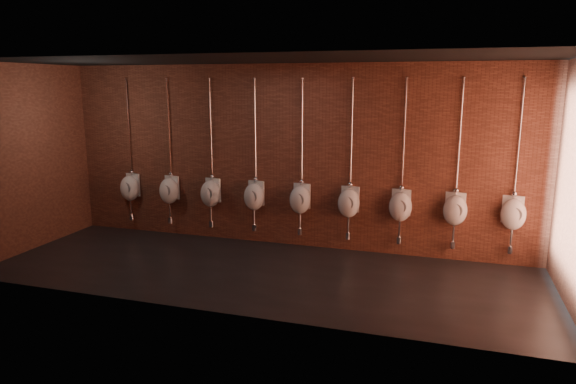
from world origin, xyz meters
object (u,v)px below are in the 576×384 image
Objects in this scene: urinal_0 at (130,187)px; urinal_6 at (400,206)px; urinal_4 at (300,199)px; urinal_7 at (455,209)px; urinal_3 at (254,196)px; urinal_8 at (513,213)px; urinal_5 at (349,202)px; urinal_2 at (211,193)px; urinal_1 at (169,190)px.

urinal_6 is at bearing 0.00° from urinal_0.
urinal_0 and urinal_4 have the same top height.
urinal_6 and urinal_7 have the same top height.
urinal_3 is 1.00× the size of urinal_7.
urinal_0 is at bearing 180.00° from urinal_8.
urinal_7 is (3.44, 0.00, 0.00)m from urinal_3.
urinal_5 is at bearing 180.00° from urinal_8.
urinal_4 is at bearing 180.00° from urinal_7.
urinal_4 and urinal_8 have the same top height.
urinal_7 is at bearing 0.00° from urinal_2.
urinal_5 is at bearing 0.00° from urinal_3.
urinal_5 is (0.86, 0.00, 0.00)m from urinal_4.
urinal_8 is at bearing 0.00° from urinal_1.
urinal_1 is at bearing 180.00° from urinal_2.
urinal_5 and urinal_7 have the same top height.
urinal_1 and urinal_4 have the same top height.
urinal_4 is 1.00× the size of urinal_6.
urinal_0 and urinal_1 have the same top height.
urinal_5 is at bearing 180.00° from urinal_6.
urinal_0 and urinal_6 have the same top height.
urinal_3 is (2.58, 0.00, 0.00)m from urinal_0.
urinal_0 is 1.72m from urinal_2.
urinal_3 is at bearing 180.00° from urinal_7.
urinal_4 is at bearing 180.00° from urinal_5.
urinal_4 is at bearing 180.00° from urinal_6.
urinal_6 is 1.00× the size of urinal_7.
urinal_5 and urinal_6 have the same top height.
urinal_4 is 1.00× the size of urinal_8.
urinal_8 is (2.58, 0.00, 0.00)m from urinal_5.
urinal_5 is 1.72m from urinal_7.
urinal_3 is at bearing 0.00° from urinal_2.
urinal_1 is at bearing 180.00° from urinal_3.
urinal_0 is at bearing 180.00° from urinal_7.
urinal_6 is at bearing 0.00° from urinal_3.
urinal_4 and urinal_5 have the same top height.
urinal_5 is 2.58m from urinal_8.
urinal_1 is at bearing 180.00° from urinal_4.
urinal_0 and urinal_7 have the same top height.
urinal_5 is (2.58, 0.00, 0.00)m from urinal_2.
urinal_6 is (4.30, 0.00, 0.00)m from urinal_1.
urinal_4 and urinal_6 have the same top height.
urinal_6 is at bearing 180.00° from urinal_8.
urinal_4 is 3.44m from urinal_8.
urinal_1 is 3.44m from urinal_5.
urinal_6 is at bearing 0.00° from urinal_1.
urinal_5 is at bearing 0.00° from urinal_4.
urinal_8 is at bearing 0.00° from urinal_5.
urinal_4 is at bearing 0.00° from urinal_3.
urinal_8 is (0.86, 0.00, 0.00)m from urinal_7.
urinal_1 is 1.00× the size of urinal_8.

